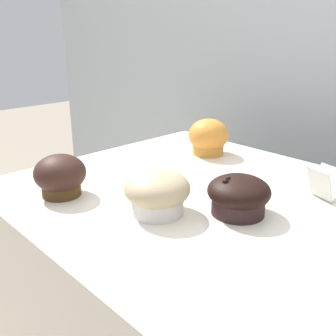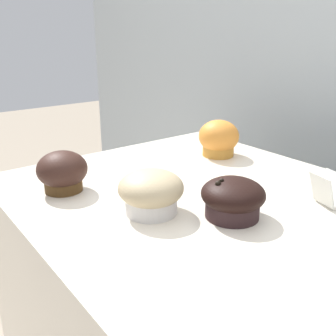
{
  "view_description": "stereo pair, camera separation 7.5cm",
  "coord_description": "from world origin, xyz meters",
  "px_view_note": "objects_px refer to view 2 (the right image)",
  "views": [
    {
      "loc": [
        0.32,
        -0.52,
        1.24
      ],
      "look_at": [
        -0.2,
        -0.04,
        0.99
      ],
      "focal_mm": 42.0,
      "sensor_mm": 36.0,
      "label": 1
    },
    {
      "loc": [
        0.37,
        -0.47,
        1.24
      ],
      "look_at": [
        -0.2,
        -0.04,
        0.99
      ],
      "focal_mm": 42.0,
      "sensor_mm": 36.0,
      "label": 2
    }
  ],
  "objects_px": {
    "muffin_front_center": "(62,172)",
    "muffin_back_left": "(233,198)",
    "muffin_front_left": "(151,192)",
    "muffin_back_right": "(219,139)"
  },
  "relations": [
    {
      "from": "muffin_back_right",
      "to": "muffin_back_left",
      "type": "bearing_deg",
      "value": -40.21
    },
    {
      "from": "muffin_front_center",
      "to": "muffin_back_left",
      "type": "height_order",
      "value": "muffin_front_center"
    },
    {
      "from": "muffin_back_left",
      "to": "muffin_back_right",
      "type": "height_order",
      "value": "muffin_back_right"
    },
    {
      "from": "muffin_front_center",
      "to": "muffin_back_right",
      "type": "distance_m",
      "value": 0.4
    },
    {
      "from": "muffin_back_right",
      "to": "muffin_front_left",
      "type": "relative_size",
      "value": 0.88
    },
    {
      "from": "muffin_front_center",
      "to": "muffin_front_left",
      "type": "bearing_deg",
      "value": 23.98
    },
    {
      "from": "muffin_front_center",
      "to": "muffin_back_right",
      "type": "height_order",
      "value": "muffin_back_right"
    },
    {
      "from": "muffin_back_left",
      "to": "muffin_back_right",
      "type": "bearing_deg",
      "value": 139.79
    },
    {
      "from": "muffin_front_center",
      "to": "muffin_back_left",
      "type": "xyz_separation_m",
      "value": [
        0.28,
        0.18,
        -0.0
      ]
    },
    {
      "from": "muffin_front_left",
      "to": "muffin_back_left",
      "type": "bearing_deg",
      "value": 45.81
    }
  ]
}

